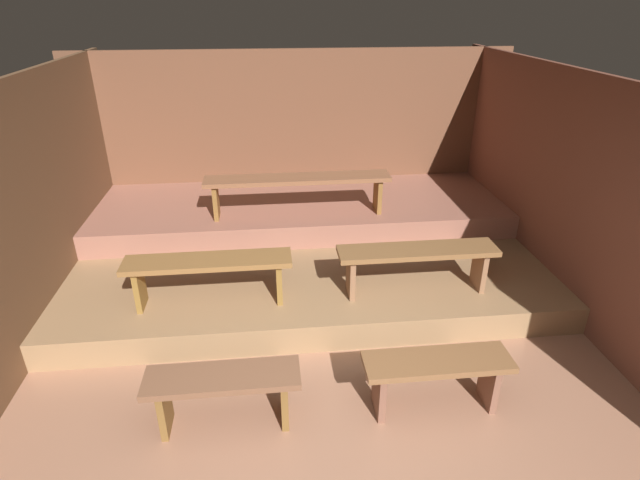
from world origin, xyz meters
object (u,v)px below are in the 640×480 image
object	(u,v)px
bench_floor_left	(223,387)
bench_lower_right	(417,257)
bench_floor_right	(436,371)
bench_middle_center	(298,183)
bench_lower_left	(209,268)

from	to	relation	value
bench_floor_left	bench_lower_right	distance (m)	2.14
bench_floor_right	bench_lower_right	world-z (taller)	bench_lower_right
bench_lower_right	bench_middle_center	world-z (taller)	bench_middle_center
bench_floor_left	bench_lower_left	xyz separation A→B (m)	(-0.18, 1.23, 0.29)
bench_floor_right	bench_lower_right	distance (m)	1.27
bench_lower_right	bench_middle_center	size ratio (longest dim) A/B	0.71
bench_floor_left	bench_lower_right	size ratio (longest dim) A/B	0.73
bench_floor_left	bench_lower_right	bearing A→B (deg)	35.31
bench_lower_left	bench_middle_center	world-z (taller)	bench_middle_center
bench_floor_left	bench_middle_center	size ratio (longest dim) A/B	0.52
bench_floor_left	bench_lower_left	size ratio (longest dim) A/B	0.73
bench_lower_left	bench_lower_right	distance (m)	1.92
bench_floor_left	bench_floor_right	world-z (taller)	same
bench_lower_left	bench_lower_right	bearing A→B (deg)	0.00
bench_middle_center	bench_lower_right	bearing A→B (deg)	-53.24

